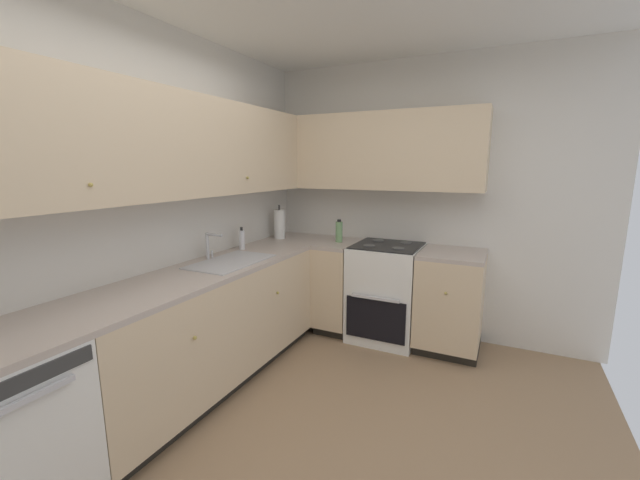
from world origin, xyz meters
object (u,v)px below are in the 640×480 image
Objects in this scene: paper_towel_roll at (279,224)px; soap_bottle at (242,240)px; oven_range at (386,291)px; oil_bottle at (339,232)px.

soap_bottle is at bearing 178.11° from paper_towel_roll.
paper_towel_roll is at bearing 95.51° from oven_range.
soap_bottle is 0.90× the size of oil_bottle.
oven_range is 5.24× the size of soap_bottle.
oven_range is 2.96× the size of paper_towel_roll.
paper_towel_roll reaches higher than oven_range.
oven_range is 1.44m from soap_bottle.
paper_towel_roll is at bearing -1.89° from soap_bottle.
soap_bottle reaches higher than oven_range.
oven_range is 1.27m from paper_towel_roll.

